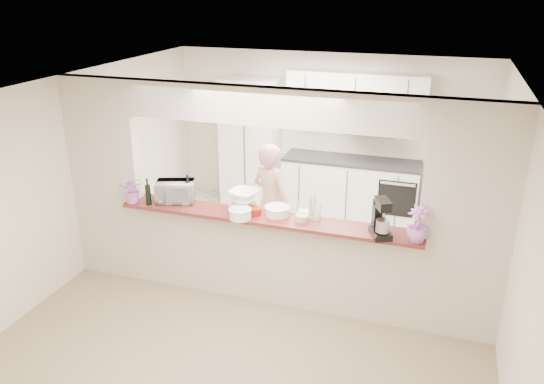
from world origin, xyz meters
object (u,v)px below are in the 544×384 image
at_px(toaster_oven, 175,191).
at_px(stand_mixer, 381,219).
at_px(person, 271,203).
at_px(refrigerator, 460,177).

bearing_deg(toaster_oven, stand_mixer, -22.87).
height_order(toaster_oven, person, person).
relative_size(refrigerator, stand_mixer, 4.19).
distance_m(toaster_oven, person, 1.34).
bearing_deg(refrigerator, person, -144.35).
xyz_separation_m(refrigerator, toaster_oven, (-3.20, -2.62, 0.36)).
relative_size(toaster_oven, stand_mixer, 1.07).
xyz_separation_m(refrigerator, person, (-2.34, -1.68, -0.05)).
bearing_deg(refrigerator, toaster_oven, -140.74).
distance_m(refrigerator, stand_mixer, 2.93).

